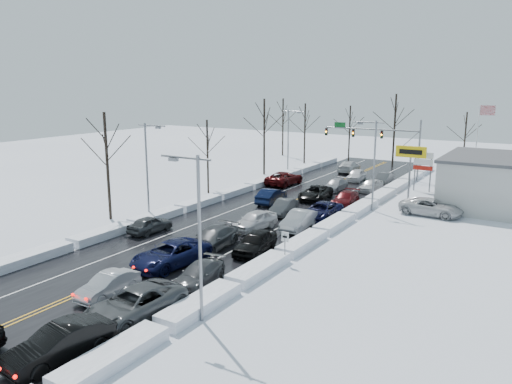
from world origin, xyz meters
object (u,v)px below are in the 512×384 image
Objects in this scene: tires_plus_sign at (411,156)px; flagpole at (478,137)px; oncoming_car_0 at (271,203)px; traffic_signal_mast at (381,137)px.

tires_plus_sign is 14.79m from flagpole.
tires_plus_sign reaches higher than oncoming_car_0.
flagpole is (11.72, 2.01, 0.45)m from traffic_signal_mast.
flagpole is (4.67, 14.01, 0.93)m from tires_plus_sign.
traffic_signal_mast reaches higher than tires_plus_sign.
traffic_signal_mast is 11.90m from flagpole.
flagpole is at bearing 9.73° from traffic_signal_mast.
traffic_signal_mast is 13.92m from tires_plus_sign.
flagpole reaches higher than traffic_signal_mast.
traffic_signal_mast is 1.33× the size of flagpole.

